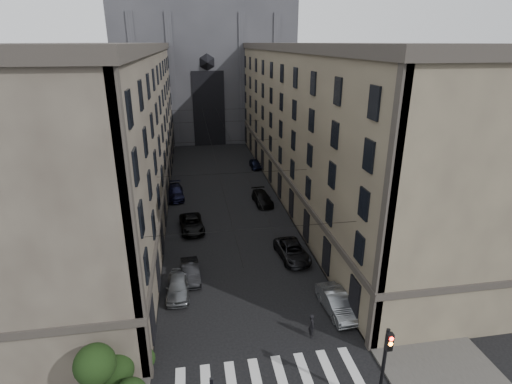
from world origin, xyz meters
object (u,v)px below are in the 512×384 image
traffic_light_right (385,360)px  car_right_near (336,303)px  car_right_far (255,164)px  car_left_midnear (191,272)px  car_right_midfar (262,198)px  gothic_tower (204,48)px  car_left_far (175,192)px  car_right_midnear (292,251)px  car_left_near (178,286)px  car_left_midfar (192,224)px  pedestrian (312,326)px

traffic_light_right → car_right_near: traffic_light_right is taller
car_right_far → car_left_midnear: bearing=-109.6°
car_right_midfar → car_left_midnear: bearing=-123.5°
gothic_tower → car_left_far: size_ratio=10.79×
car_left_far → car_right_midnear: (11.13, -17.54, -0.05)m
gothic_tower → car_left_far: bearing=-99.1°
car_left_near → gothic_tower: bearing=86.6°
car_left_midfar → car_right_far: (10.40, 21.19, -0.05)m
car_left_midfar → car_right_near: (10.40, -15.80, 0.06)m
gothic_tower → car_right_midfar: 46.21m
car_right_far → pedestrian: (-2.61, -39.29, 0.22)m
car_left_near → car_left_midnear: 2.32m
car_right_far → pedestrian: pedestrian is taller
gothic_tower → car_right_midnear: 59.16m
car_right_midfar → pedestrian: (-1.00, -24.27, 0.18)m
car_left_far → traffic_light_right: bearing=-75.3°
gothic_tower → car_right_midnear: bearing=-85.0°
car_left_far → pedestrian: pedestrian is taller
gothic_tower → car_left_near: (-5.46, -60.46, -17.03)m
car_right_near → pedestrian: pedestrian is taller
car_left_near → pedestrian: (9.05, -6.49, 0.13)m
car_right_near → car_right_midfar: car_right_near is taller
gothic_tower → car_left_near: bearing=-95.2°
gothic_tower → pedestrian: (3.59, -66.96, -16.90)m
gothic_tower → car_right_far: gothic_tower is taller
traffic_light_right → car_right_midnear: bearing=92.3°
car_left_midnear → car_right_midnear: car_right_midnear is taller
car_right_midnear → car_right_far: (1.27, 28.77, -0.05)m
car_right_midnear → car_right_far: bearing=82.8°
car_right_far → pedestrian: 39.38m
traffic_light_right → car_left_midfar: (-9.80, 24.18, -2.57)m
gothic_tower → car_left_midnear: size_ratio=13.88×
car_left_midnear → car_left_far: car_left_far is taller
gothic_tower → car_right_near: bearing=-84.5°
traffic_light_right → pedestrian: traffic_light_right is taller
car_right_midfar → car_left_near: bearing=-123.0°
car_right_midfar → pedestrian: 24.29m
car_left_midnear → car_right_far: car_left_midnear is taller
car_right_midfar → car_right_midnear: bearing=-92.1°
car_right_midfar → car_left_far: bearing=157.1°
car_left_midnear → car_right_near: (10.66, -6.28, 0.08)m
car_left_near → car_left_midnear: bearing=66.1°
car_left_midfar → car_right_near: bearing=-61.5°
car_left_near → car_right_near: car_right_near is taller
gothic_tower → car_right_midfar: size_ratio=11.80×
car_left_far → car_right_far: (12.40, 11.23, -0.11)m
car_right_midnear → pedestrian: size_ratio=2.92×
traffic_light_right → car_right_near: 8.77m
car_right_midnear → car_right_midfar: 13.75m
car_left_far → pedestrian: 29.72m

